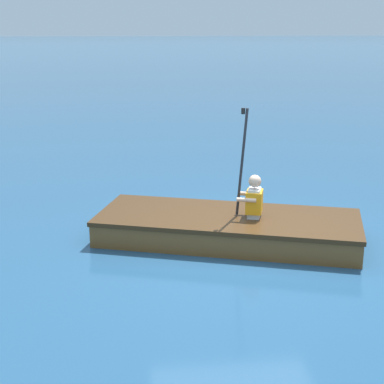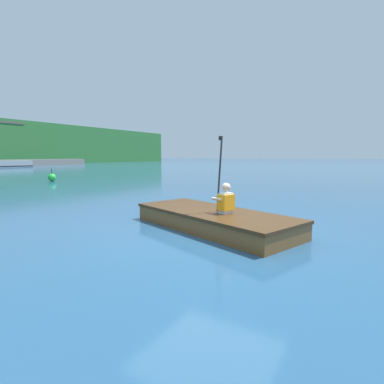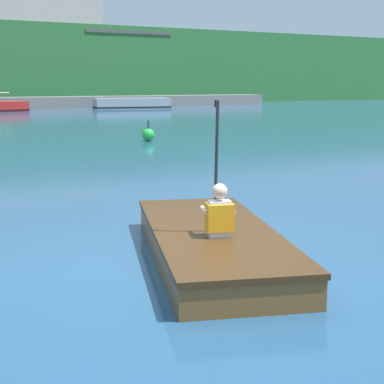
{
  "view_description": "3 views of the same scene",
  "coord_description": "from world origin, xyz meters",
  "px_view_note": "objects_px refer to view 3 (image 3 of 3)",
  "views": [
    {
      "loc": [
        -7.16,
        1.52,
        2.88
      ],
      "look_at": [
        0.4,
        0.66,
        0.71
      ],
      "focal_mm": 55.0,
      "sensor_mm": 36.0,
      "label": 1
    },
    {
      "loc": [
        -4.89,
        -2.61,
        1.47
      ],
      "look_at": [
        0.4,
        0.66,
        0.71
      ],
      "focal_mm": 28.0,
      "sensor_mm": 36.0,
      "label": 2
    },
    {
      "loc": [
        -2.95,
        -5.53,
        2.03
      ],
      "look_at": [
        0.4,
        0.66,
        0.71
      ],
      "focal_mm": 55.0,
      "sensor_mm": 36.0,
      "label": 3
    }
  ],
  "objects_px": {
    "moored_boat_dock_west_end": "(132,104)",
    "rowboat_foreground": "(211,240)",
    "channel_buoy": "(148,135)",
    "person_paddler": "(219,211)"
  },
  "relations": [
    {
      "from": "person_paddler",
      "to": "channel_buoy",
      "type": "height_order",
      "value": "person_paddler"
    },
    {
      "from": "moored_boat_dock_west_end",
      "to": "person_paddler",
      "type": "bearing_deg",
      "value": -111.3
    },
    {
      "from": "channel_buoy",
      "to": "rowboat_foreground",
      "type": "bearing_deg",
      "value": -111.19
    },
    {
      "from": "rowboat_foreground",
      "to": "channel_buoy",
      "type": "distance_m",
      "value": 14.03
    },
    {
      "from": "rowboat_foreground",
      "to": "person_paddler",
      "type": "distance_m",
      "value": 0.59
    },
    {
      "from": "rowboat_foreground",
      "to": "person_paddler",
      "type": "height_order",
      "value": "person_paddler"
    },
    {
      "from": "moored_boat_dock_west_end",
      "to": "channel_buoy",
      "type": "relative_size",
      "value": 8.48
    },
    {
      "from": "moored_boat_dock_west_end",
      "to": "rowboat_foreground",
      "type": "xyz_separation_m",
      "value": [
        -14.51,
        -37.16,
        -0.18
      ]
    },
    {
      "from": "rowboat_foreground",
      "to": "channel_buoy",
      "type": "bearing_deg",
      "value": 68.81
    },
    {
      "from": "channel_buoy",
      "to": "person_paddler",
      "type": "bearing_deg",
      "value": -111.11
    }
  ]
}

